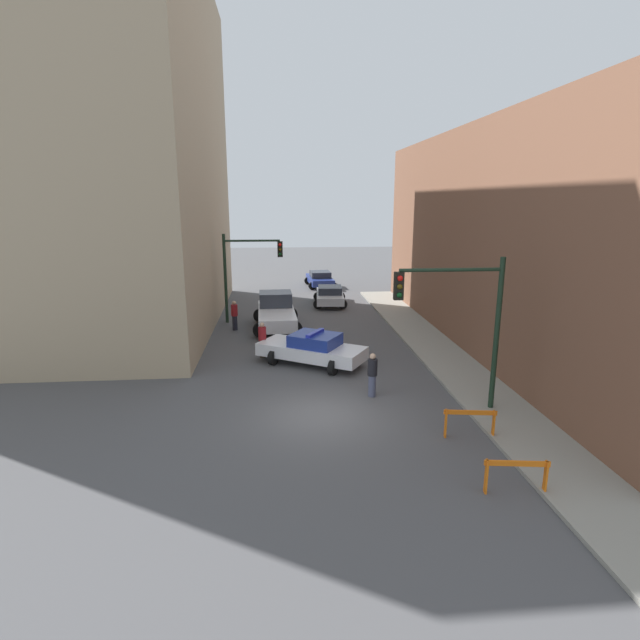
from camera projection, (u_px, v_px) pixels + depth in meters
ground_plane at (321, 415)px, 16.95m from camera, size 120.00×120.00×0.00m
sidewalk_right at (497, 407)px, 17.45m from camera, size 2.40×44.00×0.12m
building_corner_left at (80, 150)px, 27.21m from camera, size 14.00×20.00×19.44m
building_right at (577, 238)px, 24.57m from camera, size 12.00×28.00×10.50m
traffic_light_near at (464, 312)px, 16.38m from camera, size 3.64×0.35×5.20m
traffic_light_far at (244, 265)px, 28.87m from camera, size 3.44×0.35×5.20m
police_car at (312, 349)px, 21.95m from camera, size 4.97×4.04×1.52m
white_truck at (276, 312)px, 28.22m from camera, size 2.76×5.47×1.90m
parked_car_near at (330, 295)px, 34.36m from camera, size 2.49×4.43×1.31m
parked_car_mid at (320, 279)px, 41.40m from camera, size 2.47×4.41×1.31m
pedestrian_crossing at (262, 339)px, 22.88m from camera, size 0.41×0.41×1.66m
pedestrian_corner at (235, 315)px, 27.68m from camera, size 0.46×0.46×1.66m
pedestrian_sidewalk at (372, 374)px, 18.35m from camera, size 0.51×0.51×1.66m
barrier_front at (516, 471)px, 12.27m from camera, size 1.59×0.36×0.90m
barrier_mid at (470, 419)px, 15.18m from camera, size 1.59×0.37×0.90m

